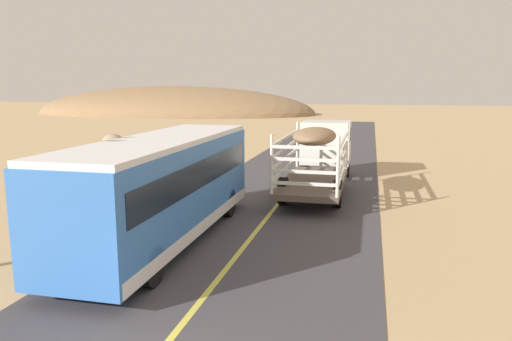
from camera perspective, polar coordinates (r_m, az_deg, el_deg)
The scene contains 4 objects.
livestock_truck at distance 23.62m, azimuth 7.79°, elevation 2.67°, with size 2.53×9.70×3.02m.
bus at distance 14.93m, azimuth -10.92°, elevation -1.85°, with size 2.54×10.00×3.21m.
boulder_mid_field at distance 38.32m, azimuth -16.52°, elevation 3.31°, with size 1.61×1.38×1.16m, color gray.
distant_hill at distance 85.49m, azimuth -9.75°, elevation 6.65°, with size 49.40×27.18×9.36m, color #8D6E4C.
Camera 1 is at (3.54, -5.87, 4.76)m, focal length 33.89 mm.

